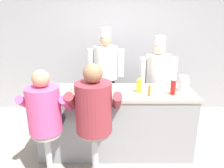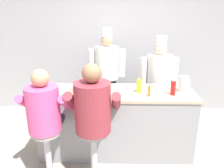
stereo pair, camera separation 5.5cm
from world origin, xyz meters
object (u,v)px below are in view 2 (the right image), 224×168
at_px(diner_seated_pink, 45,112).
at_px(diner_seated_maroon, 93,110).
at_px(water_pitcher_clear, 184,84).
at_px(mustard_bottle_yellow, 139,85).
at_px(coffee_mug_tan, 74,90).
at_px(ketchup_bottle_red, 174,86).
at_px(coffee_mug_white, 43,93).
at_px(cook_in_whites_near, 107,70).
at_px(cereal_bowl, 86,90).
at_px(hot_sauce_bottle_orange, 150,91).
at_px(breakfast_plate, 54,89).
at_px(cook_in_whites_far, 159,80).

bearing_deg(diner_seated_pink, diner_seated_maroon, 0.38).
bearing_deg(water_pitcher_clear, mustard_bottle_yellow, -175.77).
xyz_separation_m(water_pitcher_clear, coffee_mug_tan, (-1.53, -0.11, -0.06)).
distance_m(ketchup_bottle_red, mustard_bottle_yellow, 0.46).
xyz_separation_m(water_pitcher_clear, coffee_mug_white, (-1.93, -0.22, -0.07)).
bearing_deg(water_pitcher_clear, cook_in_whites_near, 134.90).
relative_size(cereal_bowl, cook_in_whites_near, 0.09).
bearing_deg(mustard_bottle_yellow, cook_in_whites_near, 112.95).
xyz_separation_m(ketchup_bottle_red, hot_sauce_bottle_orange, (-0.33, -0.07, -0.05)).
distance_m(mustard_bottle_yellow, cereal_bowl, 0.76).
distance_m(coffee_mug_tan, diner_seated_pink, 0.58).
height_order(breakfast_plate, coffee_mug_tan, coffee_mug_tan).
xyz_separation_m(coffee_mug_tan, diner_seated_maroon, (0.32, -0.51, -0.06)).
bearing_deg(water_pitcher_clear, cook_in_whites_far, 105.05).
xyz_separation_m(coffee_mug_white, cook_in_whites_near, (0.81, 1.35, -0.03)).
bearing_deg(cook_in_whites_near, hot_sauce_bottle_orange, -65.02).
bearing_deg(diner_seated_pink, water_pitcher_clear, 19.27).
relative_size(coffee_mug_white, diner_seated_pink, 0.10).
relative_size(hot_sauce_bottle_orange, water_pitcher_clear, 0.68).
bearing_deg(cook_in_whites_far, water_pitcher_clear, -74.95).
height_order(ketchup_bottle_red, hot_sauce_bottle_orange, ketchup_bottle_red).
bearing_deg(ketchup_bottle_red, coffee_mug_tan, 179.08).
bearing_deg(diner_seated_maroon, cook_in_whites_far, 53.35).
height_order(ketchup_bottle_red, cook_in_whites_far, cook_in_whites_far).
xyz_separation_m(mustard_bottle_yellow, coffee_mug_white, (-1.31, -0.17, -0.06)).
distance_m(cereal_bowl, cook_in_whites_far, 1.41).
relative_size(water_pitcher_clear, diner_seated_pink, 0.15).
bearing_deg(cook_in_whites_near, water_pitcher_clear, -45.10).
xyz_separation_m(hot_sauce_bottle_orange, coffee_mug_tan, (-1.03, 0.09, -0.03)).
xyz_separation_m(coffee_mug_tan, diner_seated_pink, (-0.25, -0.51, -0.09)).
relative_size(breakfast_plate, diner_seated_maroon, 0.17).
distance_m(water_pitcher_clear, breakfast_plate, 1.85).
xyz_separation_m(hot_sauce_bottle_orange, diner_seated_pink, (-1.28, -0.42, -0.12)).
bearing_deg(cereal_bowl, cook_in_whites_near, 77.61).
height_order(coffee_mug_tan, diner_seated_pink, diner_seated_pink).
bearing_deg(coffee_mug_white, hot_sauce_bottle_orange, 0.68).
xyz_separation_m(mustard_bottle_yellow, water_pitcher_clear, (0.63, 0.05, 0.01)).
distance_m(hot_sauce_bottle_orange, coffee_mug_tan, 1.03).
bearing_deg(cook_in_whites_far, cook_in_whites_near, 157.37).
height_order(hot_sauce_bottle_orange, breakfast_plate, hot_sauce_bottle_orange).
xyz_separation_m(mustard_bottle_yellow, coffee_mug_tan, (-0.91, -0.07, -0.06)).
xyz_separation_m(hot_sauce_bottle_orange, breakfast_plate, (-1.34, 0.21, -0.06)).
xyz_separation_m(water_pitcher_clear, cook_in_whites_far, (-0.20, 0.74, -0.16)).
height_order(mustard_bottle_yellow, hot_sauce_bottle_orange, mustard_bottle_yellow).
bearing_deg(diner_seated_pink, breakfast_plate, 95.47).
relative_size(ketchup_bottle_red, coffee_mug_white, 1.86).
height_order(mustard_bottle_yellow, breakfast_plate, mustard_bottle_yellow).
xyz_separation_m(breakfast_plate, diner_seated_pink, (0.06, -0.64, -0.06)).
height_order(coffee_mug_white, coffee_mug_tan, coffee_mug_tan).
xyz_separation_m(coffee_mug_white, cook_in_whites_far, (1.74, 0.96, -0.09)).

